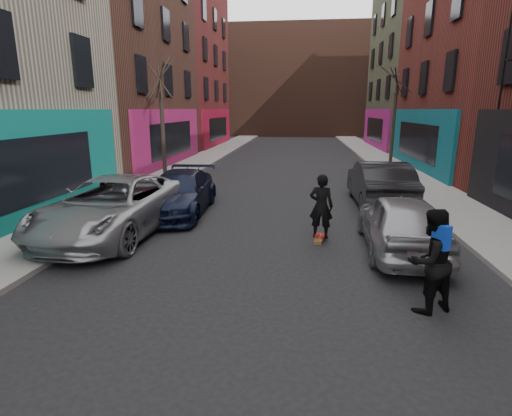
% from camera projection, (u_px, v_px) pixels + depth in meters
% --- Properties ---
extents(sidewalk_left, '(2.50, 84.00, 0.13)m').
position_uv_depth(sidewalk_left, '(214.00, 153.00, 31.98)').
color(sidewalk_left, gray).
rests_on(sidewalk_left, ground).
extents(sidewalk_right, '(2.50, 84.00, 0.13)m').
position_uv_depth(sidewalk_right, '(374.00, 155.00, 30.62)').
color(sidewalk_right, gray).
rests_on(sidewalk_right, ground).
extents(building_far, '(40.00, 10.00, 14.00)m').
position_uv_depth(building_far, '(298.00, 83.00, 54.70)').
color(building_far, '#47281E').
rests_on(building_far, ground).
extents(tree_left_far, '(2.00, 2.00, 6.50)m').
position_uv_depth(tree_left_far, '(162.00, 112.00, 19.61)').
color(tree_left_far, black).
rests_on(tree_left_far, sidewalk_left).
extents(tree_right_far, '(2.00, 2.00, 6.80)m').
position_uv_depth(tree_right_far, '(395.00, 109.00, 24.00)').
color(tree_right_far, black).
rests_on(tree_right_far, sidewalk_right).
extents(parked_left_far, '(3.06, 6.02, 1.63)m').
position_uv_depth(parked_left_far, '(114.00, 206.00, 11.36)').
color(parked_left_far, '#94979C').
rests_on(parked_left_far, ground).
extents(parked_left_end, '(2.20, 4.97, 1.42)m').
position_uv_depth(parked_left_end, '(179.00, 193.00, 13.71)').
color(parked_left_end, black).
rests_on(parked_left_end, ground).
extents(parked_right_far, '(1.93, 4.46, 1.50)m').
position_uv_depth(parked_right_far, '(401.00, 223.00, 9.95)').
color(parked_right_far, '#94969D').
rests_on(parked_right_far, ground).
extents(parked_right_end, '(1.82, 5.07, 1.66)m').
position_uv_depth(parked_right_end, '(379.00, 183.00, 14.75)').
color(parked_right_end, black).
rests_on(parked_right_end, ground).
extents(skateboard, '(0.38, 0.83, 0.10)m').
position_uv_depth(skateboard, '(320.00, 239.00, 10.92)').
color(skateboard, brown).
rests_on(skateboard, ground).
extents(skateboarder, '(0.71, 0.54, 1.75)m').
position_uv_depth(skateboarder, '(321.00, 206.00, 10.70)').
color(skateboarder, black).
rests_on(skateboarder, skateboard).
extents(pedestrian, '(1.13, 1.04, 1.87)m').
position_uv_depth(pedestrian, '(430.00, 261.00, 6.94)').
color(pedestrian, black).
rests_on(pedestrian, ground).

